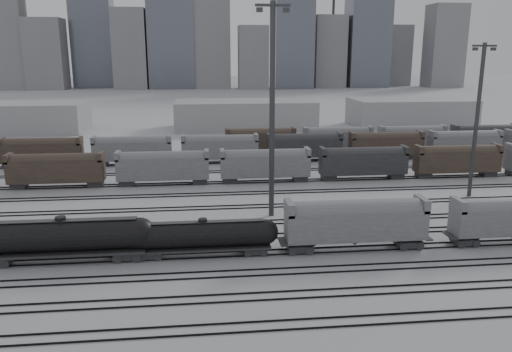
{
  "coord_description": "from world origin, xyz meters",
  "views": [
    {
      "loc": [
        -2.39,
        -49.35,
        21.09
      ],
      "look_at": [
        5.13,
        20.01,
        4.0
      ],
      "focal_mm": 35.0,
      "sensor_mm": 36.0,
      "label": 1
    }
  ],
  "objects": [
    {
      "name": "tracks",
      "position": [
        0.0,
        17.5,
        0.08
      ],
      "size": [
        220.0,
        71.5,
        0.16
      ],
      "color": "black",
      "rests_on": "ground"
    },
    {
      "name": "warehouse_right",
      "position": [
        60.0,
        95.0,
        4.0
      ],
      "size": [
        35.0,
        18.0,
        8.0
      ],
      "primitive_type": "cube",
      "color": "#99999C",
      "rests_on": "ground"
    },
    {
      "name": "crane_right",
      "position": [
        91.26,
        305.0,
        57.39
      ],
      "size": [
        42.0,
        1.8,
        100.0
      ],
      "color": "#373739",
      "rests_on": "ground"
    },
    {
      "name": "hopper_car_a",
      "position": [
        14.07,
        1.0,
        3.44
      ],
      "size": [
        15.56,
        3.09,
        5.56
      ],
      "color": "#252527",
      "rests_on": "ground"
    },
    {
      "name": "light_mast_c",
      "position": [
        6.54,
        13.92,
        14.55
      ],
      "size": [
        4.39,
        0.7,
        27.43
      ],
      "color": "#373739",
      "rests_on": "ground"
    },
    {
      "name": "bg_string_far",
      "position": [
        35.5,
        56.0,
        2.8
      ],
      "size": [
        66.0,
        3.0,
        5.6
      ],
      "color": "#4C3C30",
      "rests_on": "ground"
    },
    {
      "name": "tank_car_a",
      "position": [
        -17.08,
        1.0,
        2.72
      ],
      "size": [
        19.03,
        3.17,
        4.7
      ],
      "color": "#252527",
      "rests_on": "ground"
    },
    {
      "name": "skyline",
      "position": [
        10.84,
        280.0,
        34.73
      ],
      "size": [
        316.0,
        22.4,
        95.0
      ],
      "color": "gray",
      "rests_on": "ground"
    },
    {
      "name": "ground",
      "position": [
        0.0,
        0.0,
        0.0
      ],
      "size": [
        900.0,
        900.0,
        0.0
      ],
      "primitive_type": "plane",
      "color": "silver",
      "rests_on": "ground"
    },
    {
      "name": "bg_string_mid",
      "position": [
        18.0,
        48.0,
        2.8
      ],
      "size": [
        151.0,
        3.0,
        5.6
      ],
      "color": "#252527",
      "rests_on": "ground"
    },
    {
      "name": "light_mast_d",
      "position": [
        37.86,
        19.93,
        12.04
      ],
      "size": [
        3.63,
        0.58,
        22.7
      ],
      "color": "#373739",
      "rests_on": "ground"
    },
    {
      "name": "warehouse_mid",
      "position": [
        10.0,
        95.0,
        4.0
      ],
      "size": [
        40.0,
        18.0,
        8.0
      ],
      "primitive_type": "cube",
      "color": "#99999C",
      "rests_on": "ground"
    },
    {
      "name": "tank_car_b",
      "position": [
        -2.6,
        1.0,
        2.31
      ],
      "size": [
        16.15,
        2.69,
        3.99
      ],
      "color": "#252527",
      "rests_on": "ground"
    },
    {
      "name": "bg_string_near",
      "position": [
        8.0,
        32.0,
        2.8
      ],
      "size": [
        151.0,
        3.0,
        5.6
      ],
      "color": "gray",
      "rests_on": "ground"
    }
  ]
}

